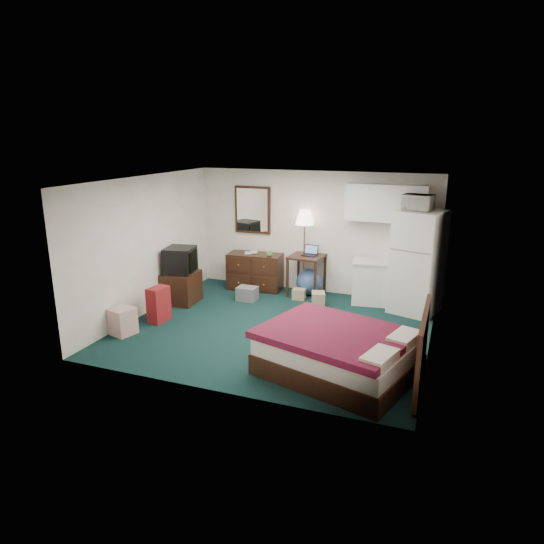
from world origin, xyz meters
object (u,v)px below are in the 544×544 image
at_px(desk, 306,275).
at_px(bed, 338,353).
at_px(floor_lamp, 304,252).
at_px(fridge, 418,262).
at_px(tv_stand, 181,287).
at_px(dresser, 255,271).
at_px(suitcase, 159,304).
at_px(kitchen_counter, 372,283).

bearing_deg(desk, bed, -61.73).
height_order(floor_lamp, desk, floor_lamp).
bearing_deg(fridge, floor_lamp, -171.29).
relative_size(floor_lamp, tv_stand, 2.61).
bearing_deg(dresser, tv_stand, -132.65).
bearing_deg(bed, dresser, 145.60).
xyz_separation_m(bed, suitcase, (-3.41, 0.81, 0.00)).
distance_m(kitchen_counter, suitcase, 4.08).
bearing_deg(kitchen_counter, suitcase, -152.42).
distance_m(kitchen_counter, fridge, 1.01).
bearing_deg(bed, tv_stand, 169.32).
bearing_deg(tv_stand, desk, 28.10).
bearing_deg(suitcase, desk, 57.19).
xyz_separation_m(fridge, tv_stand, (-4.33, -1.09, -0.64)).
relative_size(bed, tv_stand, 2.93).
relative_size(dresser, kitchen_counter, 1.39).
xyz_separation_m(floor_lamp, fridge, (2.27, -0.35, 0.08)).
bearing_deg(desk, tv_stand, -144.33).
bearing_deg(bed, kitchen_counter, 107.66).
bearing_deg(floor_lamp, dresser, -172.49).
height_order(bed, suitcase, suitcase).
height_order(fridge, tv_stand, fridge).
height_order(kitchen_counter, bed, kitchen_counter).
distance_m(desk, fridge, 2.25).
distance_m(floor_lamp, bed, 3.65).
distance_m(bed, suitcase, 3.50).
xyz_separation_m(desk, tv_stand, (-2.16, -1.32, -0.11)).
bearing_deg(dresser, suitcase, -114.81).
xyz_separation_m(desk, kitchen_counter, (1.35, -0.02, -0.01)).
bearing_deg(bed, desk, 130.64).
bearing_deg(kitchen_counter, desk, 171.87).
relative_size(desk, kitchen_counter, 1.02).
distance_m(desk, tv_stand, 2.53).
bearing_deg(tv_stand, dresser, 48.55).
xyz_separation_m(dresser, suitcase, (-0.86, -2.33, -0.07)).
bearing_deg(kitchen_counter, tv_stand, -166.94).
relative_size(dresser, bed, 0.58).
bearing_deg(kitchen_counter, dresser, 172.65).
bearing_deg(floor_lamp, fridge, -8.84).
height_order(floor_lamp, suitcase, floor_lamp).
bearing_deg(suitcase, bed, -5.79).
xyz_separation_m(kitchen_counter, suitcase, (-3.35, -2.33, -0.09)).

